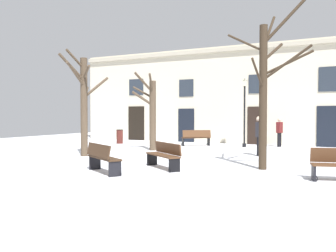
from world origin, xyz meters
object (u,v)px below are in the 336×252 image
Objects in this scene: litter_bin at (120,136)px; streetlamp at (245,105)px; tree_center at (84,101)px; person_strolling at (259,134)px; bench_facing_shops at (196,138)px; bench_back_to_back_right at (102,157)px; tree_near_facade at (152,112)px; bench_back_to_back_left at (164,155)px; person_near_bench at (279,131)px; tree_right_of_center at (266,87)px.

streetlamp is at bearing 8.01° from litter_bin.
tree_center is 7.80m from person_strolling.
bench_back_to_back_right is at bearing 59.56° from bench_facing_shops.
tree_center reaches higher than streetlamp.
tree_near_facade reaches higher than bench_facing_shops.
tree_near_facade is 6.42m from bench_back_to_back_left.
bench_facing_shops is (2.38, 7.10, -1.94)m from tree_center.
person_near_bench reaches higher than bench_back_to_back_left.
person_strolling is (9.37, -2.99, 0.53)m from litter_bin.
litter_bin is at bearing 121.89° from person_near_bench.
bench_back_to_back_right is 7.63m from person_strolling.
bench_back_to_back_right is (-1.26, -1.72, 0.02)m from bench_back_to_back_left.
tree_center is at bearing -123.98° from streetlamp.
tree_near_facade is 4.46× the size of litter_bin.
person_near_bench is (1.73, 1.02, -1.44)m from streetlamp.
tree_near_facade reaches higher than streetlamp.
streetlamp is 4.37× the size of litter_bin.
streetlamp is 2.47m from person_near_bench.
bench_back_to_back_left is at bearing 68.68° from bench_facing_shops.
tree_center is 5.20× the size of litter_bin.
tree_right_of_center is 3.44× the size of bench_facing_shops.
bench_facing_shops is at bearing 74.17° from tree_near_facade.
bench_facing_shops is at bearing 7.02° from litter_bin.
streetlamp reaches higher than person_near_bench.
person_near_bench is at bearing -0.75° from person_strolling.
litter_bin is 11.60m from bench_back_to_back_right.
tree_center is 5.44m from bench_back_to_back_left.
tree_near_facade is 2.43× the size of bench_facing_shops.
bench_facing_shops is 4.71m from person_near_bench.
tree_right_of_center is 7.90m from tree_center.
tree_near_facade is 5.47m from streetlamp.
tree_right_of_center is 3.36× the size of person_near_bench.
tree_near_facade reaches higher than litter_bin.
bench_facing_shops reaches higher than litter_bin.
tree_right_of_center is at bearing -153.95° from person_near_bench.
streetlamp is 9.42m from bench_back_to_back_left.
bench_facing_shops is at bearing 126.45° from tree_right_of_center.
tree_right_of_center is 1.21× the size of tree_center.
tree_right_of_center reaches higher than litter_bin.
tree_right_of_center is at bearing -31.18° from tree_near_facade.
person_near_bench is (-1.06, 8.94, -1.81)m from tree_right_of_center.
person_near_bench is (3.29, 11.96, 0.43)m from bench_back_to_back_right.
tree_right_of_center is 7.64m from tree_near_facade.
tree_right_of_center reaches higher than person_strolling.
tree_near_facade is at bearing -132.98° from streetlamp.
tree_near_facade is at bearing 88.57° from person_strolling.
litter_bin is 10.97m from bench_back_to_back_left.
litter_bin is at bearing 146.74° from tree_right_of_center.
tree_center reaches higher than bench_back_to_back_right.
litter_bin is at bearing 143.52° from tree_near_facade.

